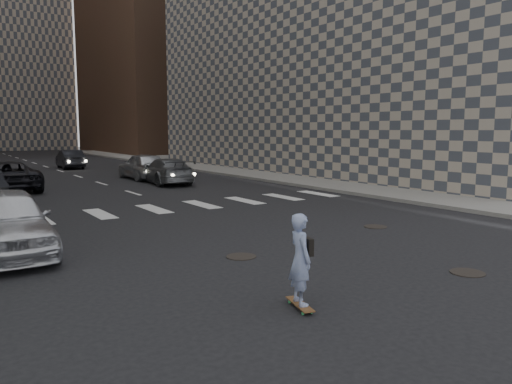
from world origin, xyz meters
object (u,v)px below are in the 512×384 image
traffic_car_e (70,159)px  traffic_car_d (143,166)px  traffic_car_c (5,176)px  traffic_car_b (166,171)px  silver_sedan (5,222)px  skateboarder (301,259)px

traffic_car_e → traffic_car_d: bearing=100.8°
traffic_car_d → traffic_car_e: traffic_car_d is taller
traffic_car_c → traffic_car_e: bearing=-118.9°
traffic_car_b → silver_sedan: bearing=58.3°
traffic_car_c → traffic_car_b: bearing=168.1°
silver_sedan → traffic_car_b: bearing=54.0°
traffic_car_b → traffic_car_c: traffic_car_c is taller
traffic_car_d → traffic_car_e: 11.31m
traffic_car_b → traffic_car_e: bearing=-77.7°
traffic_car_c → traffic_car_e: (6.08, 13.20, -0.02)m
skateboarder → traffic_car_d: skateboarder is taller
traffic_car_c → skateboarder: bearing=91.1°
skateboarder → traffic_car_c: size_ratio=0.31×
skateboarder → traffic_car_e: (4.19, 33.39, -0.13)m
traffic_car_c → traffic_car_d: bearing=-169.6°
traffic_car_e → traffic_car_b: bearing=99.6°
silver_sedan → traffic_car_d: size_ratio=1.00×
traffic_car_b → traffic_car_e: (-1.72, 14.26, 0.01)m
skateboarder → traffic_car_d: (5.77, 22.19, -0.05)m
traffic_car_e → traffic_car_c: bearing=68.0°
traffic_car_d → silver_sedan: bearing=58.9°
skateboarder → traffic_car_e: bearing=98.1°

